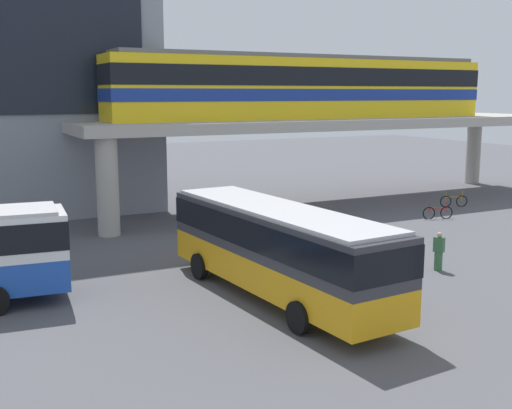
# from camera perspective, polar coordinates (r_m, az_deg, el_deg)

# --- Properties ---
(ground_plane) EXTENTS (120.00, 120.00, 0.00)m
(ground_plane) POSITION_cam_1_polar(r_m,az_deg,el_deg) (29.69, -5.02, -3.79)
(ground_plane) COLOR #515156
(elevated_platform) EXTENTS (32.80, 7.29, 5.49)m
(elevated_platform) POSITION_cam_1_polar(r_m,az_deg,el_deg) (40.90, 6.92, 6.76)
(elevated_platform) COLOR #ADA89E
(elevated_platform) RESTS_ON ground_plane
(train) EXTENTS (25.25, 2.96, 3.84)m
(train) POSITION_cam_1_polar(r_m,az_deg,el_deg) (39.82, 4.71, 10.54)
(train) COLOR yellow
(train) RESTS_ON elevated_platform
(bus_main) EXTENTS (3.39, 11.20, 3.22)m
(bus_main) POSITION_cam_1_polar(r_m,az_deg,el_deg) (21.78, 1.92, -3.44)
(bus_main) COLOR orange
(bus_main) RESTS_ON ground_plane
(bicycle_brown) EXTENTS (1.75, 0.48, 1.04)m
(bicycle_brown) POSITION_cam_1_polar(r_m,az_deg,el_deg) (34.45, 6.17, -1.27)
(bicycle_brown) COLOR black
(bicycle_brown) RESTS_ON ground_plane
(bicycle_red) EXTENTS (1.72, 0.62, 1.04)m
(bicycle_red) POSITION_cam_1_polar(r_m,az_deg,el_deg) (37.41, 15.99, -0.71)
(bicycle_red) COLOR black
(bicycle_red) RESTS_ON ground_plane
(bicycle_orange) EXTENTS (1.70, 0.68, 1.04)m
(bicycle_orange) POSITION_cam_1_polar(r_m,az_deg,el_deg) (41.72, 17.33, 0.30)
(bicycle_orange) COLOR black
(bicycle_orange) RESTS_ON ground_plane
(bicycle_black) EXTENTS (1.79, 0.19, 1.04)m
(bicycle_black) POSITION_cam_1_polar(r_m,az_deg,el_deg) (33.07, -2.00, -1.69)
(bicycle_black) COLOR black
(bicycle_black) RESTS_ON ground_plane
(bicycle_silver) EXTENTS (1.75, 0.50, 1.04)m
(bicycle_silver) POSITION_cam_1_polar(r_m,az_deg,el_deg) (33.69, 1.98, -1.48)
(bicycle_silver) COLOR black
(bicycle_silver) RESTS_ON ground_plane
(pedestrian_walking_across) EXTENTS (0.41, 0.47, 1.57)m
(pedestrian_walking_across) POSITION_cam_1_polar(r_m,az_deg,el_deg) (26.56, 16.08, -4.17)
(pedestrian_walking_across) COLOR #33663F
(pedestrian_walking_across) RESTS_ON ground_plane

